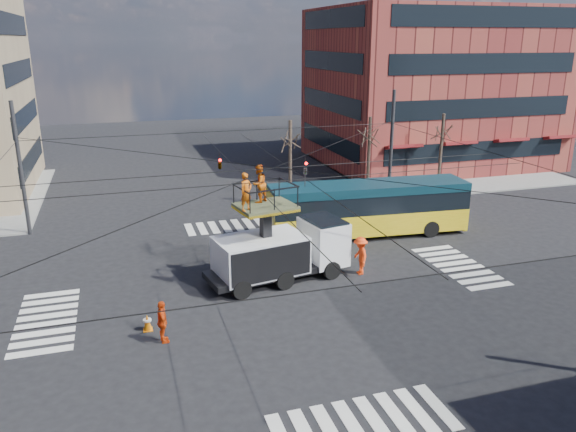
# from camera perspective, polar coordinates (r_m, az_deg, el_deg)

# --- Properties ---
(ground) EXTENTS (120.00, 120.00, 0.00)m
(ground) POSITION_cam_1_polar(r_m,az_deg,el_deg) (26.68, -1.37, -7.55)
(ground) COLOR black
(ground) RESTS_ON ground
(sidewalk_ne) EXTENTS (18.00, 18.00, 0.12)m
(sidewalk_ne) POSITION_cam_1_polar(r_m,az_deg,el_deg) (53.33, 14.41, 4.83)
(sidewalk_ne) COLOR slate
(sidewalk_ne) RESTS_ON ground
(crosswalks) EXTENTS (22.40, 22.40, 0.02)m
(crosswalks) POSITION_cam_1_polar(r_m,az_deg,el_deg) (26.68, -1.37, -7.53)
(crosswalks) COLOR silver
(crosswalks) RESTS_ON ground
(building_ne) EXTENTS (20.06, 16.06, 14.00)m
(building_ne) POSITION_cam_1_polar(r_m,az_deg,el_deg) (55.34, 14.23, 12.58)
(building_ne) COLOR maroon
(building_ne) RESTS_ON ground
(overhead_network) EXTENTS (24.24, 24.24, 8.00)m
(overhead_network) POSITION_cam_1_polar(r_m,az_deg,el_deg) (25.52, -1.84, 1.56)
(overhead_network) COLOR #2D2D30
(overhead_network) RESTS_ON ground
(tree_a) EXTENTS (2.00, 2.00, 6.00)m
(tree_a) POSITION_cam_1_polar(r_m,az_deg,el_deg) (39.10, 0.23, 7.71)
(tree_a) COLOR #382B21
(tree_a) RESTS_ON ground
(tree_b) EXTENTS (2.00, 2.00, 6.00)m
(tree_b) POSITION_cam_1_polar(r_m,az_deg,el_deg) (41.27, 8.28, 8.06)
(tree_b) COLOR #382B21
(tree_b) RESTS_ON ground
(tree_c) EXTENTS (2.00, 2.00, 6.00)m
(tree_c) POSITION_cam_1_polar(r_m,az_deg,el_deg) (44.16, 15.42, 8.23)
(tree_c) COLOR #382B21
(tree_c) RESTS_ON ground
(utility_truck) EXTENTS (7.30, 3.64, 5.73)m
(utility_truck) POSITION_cam_1_polar(r_m,az_deg,el_deg) (27.19, -0.74, -2.59)
(utility_truck) COLOR black
(utility_truck) RESTS_ON ground
(city_bus) EXTENTS (12.07, 3.53, 3.20)m
(city_bus) POSITION_cam_1_polar(r_m,az_deg,el_deg) (33.75, 8.14, 0.87)
(city_bus) COLOR gold
(city_bus) RESTS_ON ground
(traffic_cone) EXTENTS (0.36, 0.36, 0.70)m
(traffic_cone) POSITION_cam_1_polar(r_m,az_deg,el_deg) (23.83, -14.10, -10.43)
(traffic_cone) COLOR orange
(traffic_cone) RESTS_ON ground
(worker_ground) EXTENTS (0.53, 1.06, 1.74)m
(worker_ground) POSITION_cam_1_polar(r_m,az_deg,el_deg) (22.60, -12.64, -10.46)
(worker_ground) COLOR #DB400D
(worker_ground) RESTS_ON ground
(flagger) EXTENTS (0.83, 1.32, 1.95)m
(flagger) POSITION_cam_1_polar(r_m,az_deg,el_deg) (28.31, 7.35, -4.02)
(flagger) COLOR #FF3C10
(flagger) RESTS_ON ground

